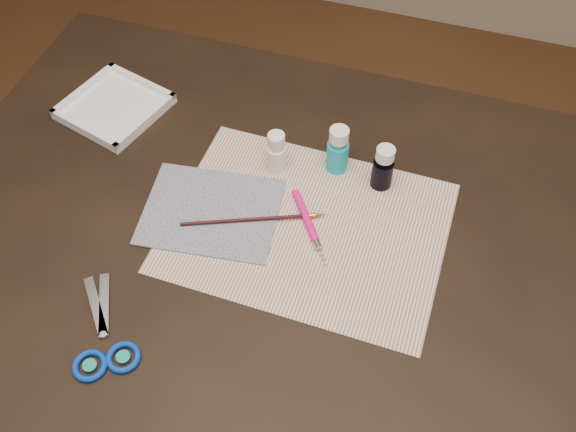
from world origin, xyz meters
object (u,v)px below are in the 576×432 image
(paint_bottle_white, at_px, (277,152))
(paint_bottle_navy, at_px, (383,167))
(paper, at_px, (307,227))
(palette_tray, at_px, (114,106))
(canvas, at_px, (211,211))
(paint_bottle_cyan, at_px, (338,150))
(scissors, at_px, (97,326))

(paint_bottle_white, bearing_deg, paint_bottle_navy, 6.26)
(paper, relative_size, palette_tray, 2.67)
(canvas, bearing_deg, paint_bottle_cyan, 43.05)
(paint_bottle_cyan, relative_size, scissors, 0.48)
(paper, xyz_separation_m, paint_bottle_white, (-0.09, 0.11, 0.04))
(palette_tray, bearing_deg, paint_bottle_white, -7.77)
(paint_bottle_white, distance_m, palette_tray, 0.36)
(canvas, distance_m, paint_bottle_cyan, 0.25)
(paint_bottle_navy, bearing_deg, paper, -126.33)
(scissors, relative_size, palette_tray, 1.15)
(palette_tray, bearing_deg, paint_bottle_cyan, -1.65)
(canvas, height_order, paint_bottle_white, paint_bottle_white)
(canvas, relative_size, paint_bottle_cyan, 2.39)
(palette_tray, bearing_deg, paint_bottle_navy, -2.90)
(paper, distance_m, palette_tray, 0.47)
(paint_bottle_cyan, bearing_deg, palette_tray, 178.35)
(palette_tray, bearing_deg, scissors, -65.91)
(paint_bottle_navy, bearing_deg, scissors, -129.96)
(canvas, distance_m, scissors, 0.27)
(paper, xyz_separation_m, palette_tray, (-0.45, 0.16, 0.01))
(paper, xyz_separation_m, canvas, (-0.17, -0.02, 0.00))
(scissors, xyz_separation_m, palette_tray, (-0.20, 0.44, 0.01))
(paper, height_order, paint_bottle_white, paint_bottle_white)
(paper, relative_size, canvas, 2.01)
(paper, distance_m, paint_bottle_cyan, 0.15)
(paint_bottle_cyan, distance_m, paint_bottle_navy, 0.09)
(paint_bottle_navy, xyz_separation_m, scissors, (-0.35, -0.41, -0.04))
(canvas, height_order, scissors, scissors)
(paint_bottle_white, distance_m, scissors, 0.43)
(canvas, relative_size, paint_bottle_navy, 2.53)
(paper, bearing_deg, paint_bottle_white, 129.58)
(palette_tray, bearing_deg, canvas, -33.04)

